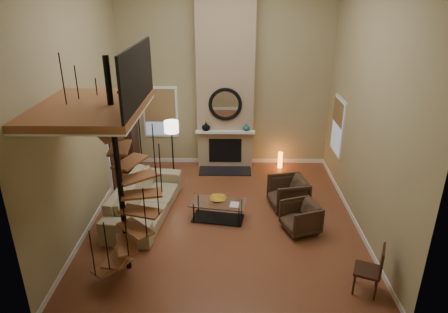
{
  "coord_description": "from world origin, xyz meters",
  "views": [
    {
      "loc": [
        0.12,
        -8.1,
        5.01
      ],
      "look_at": [
        0.0,
        0.4,
        1.4
      ],
      "focal_mm": 32.34,
      "sensor_mm": 36.0,
      "label": 1
    }
  ],
  "objects_px": {
    "hutch": "(129,138)",
    "armchair_far": "(303,217)",
    "sofa": "(144,199)",
    "coffee_table": "(218,208)",
    "accent_lamp": "(280,160)",
    "armchair_near": "(291,193)",
    "side_chair": "(373,268)",
    "floor_lamp": "(172,132)"
  },
  "relations": [
    {
      "from": "accent_lamp",
      "to": "armchair_far",
      "type": "bearing_deg",
      "value": -87.97
    },
    {
      "from": "sofa",
      "to": "armchair_far",
      "type": "relative_size",
      "value": 3.82
    },
    {
      "from": "accent_lamp",
      "to": "hutch",
      "type": "bearing_deg",
      "value": -179.08
    },
    {
      "from": "sofa",
      "to": "accent_lamp",
      "type": "relative_size",
      "value": 5.83
    },
    {
      "from": "armchair_near",
      "to": "sofa",
      "type": "bearing_deg",
      "value": -94.98
    },
    {
      "from": "sofa",
      "to": "coffee_table",
      "type": "xyz_separation_m",
      "value": [
        1.73,
        -0.22,
        -0.11
      ]
    },
    {
      "from": "armchair_near",
      "to": "coffee_table",
      "type": "bearing_deg",
      "value": -82.04
    },
    {
      "from": "coffee_table",
      "to": "accent_lamp",
      "type": "bearing_deg",
      "value": 58.69
    },
    {
      "from": "armchair_near",
      "to": "coffee_table",
      "type": "distance_m",
      "value": 1.88
    },
    {
      "from": "armchair_near",
      "to": "accent_lamp",
      "type": "relative_size",
      "value": 1.79
    },
    {
      "from": "coffee_table",
      "to": "hutch",
      "type": "bearing_deg",
      "value": 133.21
    },
    {
      "from": "hutch",
      "to": "floor_lamp",
      "type": "distance_m",
      "value": 1.62
    },
    {
      "from": "sofa",
      "to": "side_chair",
      "type": "height_order",
      "value": "side_chair"
    },
    {
      "from": "hutch",
      "to": "side_chair",
      "type": "xyz_separation_m",
      "value": [
        5.4,
        -5.21,
        -0.42
      ]
    },
    {
      "from": "floor_lamp",
      "to": "sofa",
      "type": "bearing_deg",
      "value": -103.32
    },
    {
      "from": "armchair_near",
      "to": "side_chair",
      "type": "relative_size",
      "value": 0.91
    },
    {
      "from": "sofa",
      "to": "coffee_table",
      "type": "distance_m",
      "value": 1.75
    },
    {
      "from": "coffee_table",
      "to": "side_chair",
      "type": "height_order",
      "value": "side_chair"
    },
    {
      "from": "armchair_near",
      "to": "side_chair",
      "type": "distance_m",
      "value": 3.18
    },
    {
      "from": "coffee_table",
      "to": "accent_lamp",
      "type": "xyz_separation_m",
      "value": [
        1.76,
        2.9,
        -0.03
      ]
    },
    {
      "from": "armchair_near",
      "to": "accent_lamp",
      "type": "height_order",
      "value": "armchair_near"
    },
    {
      "from": "sofa",
      "to": "floor_lamp",
      "type": "bearing_deg",
      "value": -5.89
    },
    {
      "from": "sofa",
      "to": "coffee_table",
      "type": "relative_size",
      "value": 2.07
    },
    {
      "from": "floor_lamp",
      "to": "accent_lamp",
      "type": "relative_size",
      "value": 3.53
    },
    {
      "from": "coffee_table",
      "to": "armchair_near",
      "type": "bearing_deg",
      "value": 19.73
    },
    {
      "from": "armchair_far",
      "to": "accent_lamp",
      "type": "height_order",
      "value": "armchair_far"
    },
    {
      "from": "hutch",
      "to": "sofa",
      "type": "distance_m",
      "value": 2.82
    },
    {
      "from": "sofa",
      "to": "floor_lamp",
      "type": "distance_m",
      "value": 2.17
    },
    {
      "from": "hutch",
      "to": "sofa",
      "type": "relative_size",
      "value": 0.64
    },
    {
      "from": "armchair_near",
      "to": "accent_lamp",
      "type": "xyz_separation_m",
      "value": [
        -0.0,
        2.27,
        -0.1
      ]
    },
    {
      "from": "sofa",
      "to": "floor_lamp",
      "type": "relative_size",
      "value": 1.65
    },
    {
      "from": "armchair_near",
      "to": "armchair_far",
      "type": "xyz_separation_m",
      "value": [
        0.12,
        -1.09,
        0.0
      ]
    },
    {
      "from": "armchair_near",
      "to": "coffee_table",
      "type": "xyz_separation_m",
      "value": [
        -1.76,
        -0.63,
        -0.07
      ]
    },
    {
      "from": "armchair_far",
      "to": "floor_lamp",
      "type": "distance_m",
      "value": 4.2
    },
    {
      "from": "armchair_far",
      "to": "floor_lamp",
      "type": "bearing_deg",
      "value": -147.85
    },
    {
      "from": "armchair_far",
      "to": "side_chair",
      "type": "xyz_separation_m",
      "value": [
        0.87,
        -1.93,
        0.17
      ]
    },
    {
      "from": "hutch",
      "to": "armchair_far",
      "type": "distance_m",
      "value": 5.63
    },
    {
      "from": "armchair_near",
      "to": "floor_lamp",
      "type": "bearing_deg",
      "value": -127.11
    },
    {
      "from": "hutch",
      "to": "sofa",
      "type": "bearing_deg",
      "value": -70.56
    },
    {
      "from": "hutch",
      "to": "floor_lamp",
      "type": "xyz_separation_m",
      "value": [
        1.36,
        -0.75,
        0.46
      ]
    },
    {
      "from": "side_chair",
      "to": "hutch",
      "type": "bearing_deg",
      "value": 136.03
    },
    {
      "from": "armchair_far",
      "to": "side_chair",
      "type": "relative_size",
      "value": 0.77
    }
  ]
}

